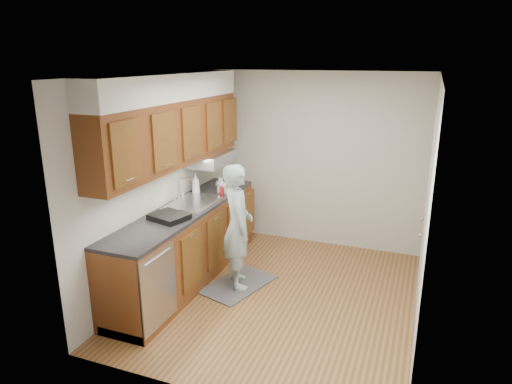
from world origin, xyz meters
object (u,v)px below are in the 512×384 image
soap_bottle_c (220,183)px  dish_rack (169,217)px  person (238,218)px  soap_bottle_b (222,186)px  soap_bottle_a (196,184)px  soda_can (222,191)px  steel_can (219,190)px

soap_bottle_c → dish_rack: bearing=-89.4°
person → soap_bottle_b: 0.83m
soap_bottle_a → soda_can: size_ratio=2.40×
soap_bottle_b → dish_rack: (-0.12, -1.13, -0.07)m
soap_bottle_b → soap_bottle_c: size_ratio=1.32×
soap_bottle_a → steel_can: bearing=14.7°
soap_bottle_a → dish_rack: soap_bottle_a is taller
soap_bottle_c → steel_can: 0.31m
soap_bottle_c → soda_can: size_ratio=1.39×
soap_bottle_b → dish_rack: size_ratio=0.54×
steel_can → soda_can: bearing=-33.5°
person → soap_bottle_c: size_ratio=10.65×
person → soap_bottle_c: 1.07m
steel_can → dish_rack: 1.07m
soap_bottle_c → steel_can: (0.13, -0.28, -0.02)m
soap_bottle_a → soap_bottle_c: (0.18, 0.36, -0.06)m
soap_bottle_a → dish_rack: (0.19, -0.99, -0.11)m
soap_bottle_c → soda_can: bearing=-60.6°
soap_bottle_b → soap_bottle_c: soap_bottle_b is taller
dish_rack → soap_bottle_c: bearing=106.3°
soda_can → steel_can: steel_can is taller
soda_can → dish_rack: soda_can is taller
soda_can → dish_rack: (-0.16, -1.03, -0.03)m
soap_bottle_a → soap_bottle_c: bearing=63.7°
soda_can → steel_can: size_ratio=0.89×
soda_can → dish_rack: size_ratio=0.29×
person → soap_bottle_b: bearing=5.5°
soap_bottle_c → dish_rack: 1.34m
dish_rack → person: bearing=54.5°
dish_rack → soda_can: bearing=96.8°
soap_bottle_a → dish_rack: 1.01m
soap_bottle_a → steel_can: size_ratio=2.13×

